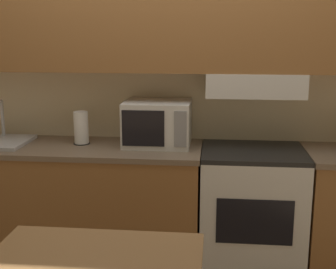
{
  "coord_description": "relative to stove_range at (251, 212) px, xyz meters",
  "views": [
    {
      "loc": [
        0.34,
        -3.35,
        1.67
      ],
      "look_at": [
        0.05,
        -0.54,
        1.03
      ],
      "focal_mm": 50.0,
      "sensor_mm": 36.0,
      "label": 1
    }
  ],
  "objects": [
    {
      "name": "wall_back",
      "position": [
        -0.58,
        0.22,
        1.03
      ],
      "size": [
        5.49,
        0.38,
        2.55
      ],
      "color": "beige",
      "rests_on": "ground_plane"
    },
    {
      "name": "microwave",
      "position": [
        -0.66,
        0.09,
        0.59
      ],
      "size": [
        0.45,
        0.38,
        0.31
      ],
      "color": "silver",
      "rests_on": "lower_counter_main"
    },
    {
      "name": "ground_plane",
      "position": [
        -0.6,
        0.29,
        -0.44
      ],
      "size": [
        16.0,
        16.0,
        0.0
      ],
      "primitive_type": "plane",
      "color": "#7F664C"
    },
    {
      "name": "stove_range",
      "position": [
        0.0,
        0.0,
        0.0
      ],
      "size": [
        0.69,
        0.58,
        0.88
      ],
      "color": "silver",
      "rests_on": "ground_plane"
    },
    {
      "name": "paper_towel_roll",
      "position": [
        -1.19,
        0.05,
        0.55
      ],
      "size": [
        0.12,
        0.12,
        0.23
      ],
      "color": "black",
      "rests_on": "lower_counter_main"
    },
    {
      "name": "lower_counter_main",
      "position": [
        -1.25,
        -0.0,
        0.0
      ],
      "size": [
        1.8,
        0.6,
        0.88
      ],
      "color": "#936033",
      "rests_on": "ground_plane"
    }
  ]
}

